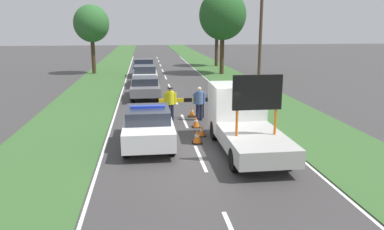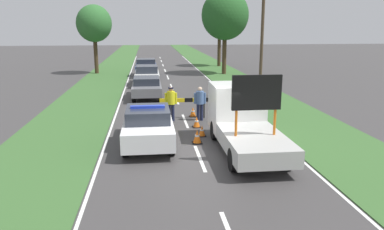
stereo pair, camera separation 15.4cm
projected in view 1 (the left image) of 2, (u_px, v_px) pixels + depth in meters
name	position (u px, v px, depth m)	size (l,w,h in m)	color
ground_plane	(199.00, 154.00, 13.88)	(160.00, 160.00, 0.00)	#3D3A3A
lane_markings	(172.00, 91.00, 27.17)	(7.22, 63.97, 0.01)	silver
grass_verge_left	(101.00, 80.00, 32.48)	(4.02, 120.00, 0.03)	#38602D
grass_verge_right	(229.00, 78.00, 33.87)	(4.02, 120.00, 0.03)	#38602D
police_car	(148.00, 126.00, 14.84)	(1.91, 4.49, 1.63)	white
work_truck	(243.00, 119.00, 14.57)	(2.06, 5.65, 3.07)	white
road_barrier	(184.00, 102.00, 19.05)	(2.54, 0.08, 1.06)	black
police_officer	(170.00, 101.00, 18.51)	(0.62, 0.39, 1.73)	#191E38
pedestrian_civilian	(199.00, 101.00, 18.63)	(0.61, 0.39, 1.71)	#191E38
traffic_cone_near_police	(138.00, 110.00, 20.02)	(0.34, 0.34, 0.48)	black
traffic_cone_centre_front	(192.00, 112.00, 19.58)	(0.37, 0.37, 0.51)	black
traffic_cone_near_truck	(197.00, 137.00, 15.16)	(0.40, 0.40, 0.56)	black
traffic_cone_behind_barrier	(196.00, 122.00, 17.54)	(0.37, 0.37, 0.52)	black
traffic_cone_lane_edge	(202.00, 131.00, 16.13)	(0.35, 0.35, 0.48)	black
queued_car_suv_grey	(145.00, 87.00, 24.52)	(1.86, 4.33, 1.39)	slate
queued_car_van_white	(145.00, 75.00, 30.01)	(1.90, 4.52, 1.55)	silver
queued_car_hatch_blue	(144.00, 67.00, 35.07)	(1.95, 3.92, 1.63)	navy
roadside_tree_near_left	(217.00, 20.00, 42.66)	(3.49, 3.49, 7.11)	#42301E
roadside_tree_near_right	(223.00, 15.00, 35.54)	(4.48, 4.48, 7.98)	#42301E
roadside_tree_mid_left	(91.00, 24.00, 35.97)	(3.39, 3.39, 6.63)	#42301E
utility_pole	(260.00, 41.00, 23.70)	(1.20, 0.20, 7.14)	#473828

